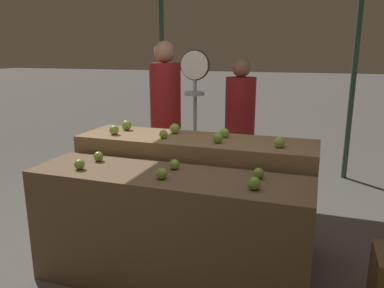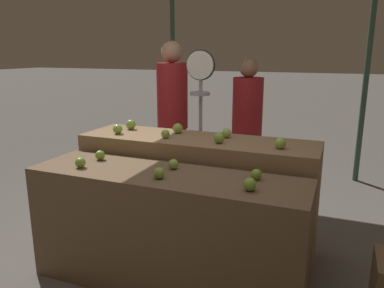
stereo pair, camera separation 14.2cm
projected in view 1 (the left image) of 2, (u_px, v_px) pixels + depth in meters
ground_plane at (169, 284)px, 2.77m from camera, size 60.00×60.00×0.00m
display_counter_front at (168, 231)px, 2.67m from camera, size 1.97×0.55×0.86m
display_counter_back at (195, 194)px, 3.21m from camera, size 1.97×0.55×0.98m
apple_front_0 at (80, 164)px, 2.66m from camera, size 0.08×0.08×0.08m
apple_front_1 at (162, 174)px, 2.46m from camera, size 0.08×0.08×0.08m
apple_front_2 at (254, 183)px, 2.27m from camera, size 0.08×0.08×0.08m
apple_front_3 at (98, 156)px, 2.86m from camera, size 0.08×0.08×0.08m
apple_front_4 at (174, 164)px, 2.66m from camera, size 0.07×0.07×0.07m
apple_front_5 at (259, 173)px, 2.47m from camera, size 0.07×0.07×0.07m
apple_back_0 at (114, 130)px, 3.21m from camera, size 0.08×0.08×0.08m
apple_back_1 at (163, 134)px, 3.06m from camera, size 0.07×0.07×0.07m
apple_back_2 at (218, 138)px, 2.91m from camera, size 0.08×0.08×0.08m
apple_back_3 at (280, 142)px, 2.77m from camera, size 0.08×0.08×0.08m
apple_back_4 at (127, 125)px, 3.40m from camera, size 0.09×0.09×0.09m
apple_back_5 at (175, 128)px, 3.25m from camera, size 0.09×0.09×0.09m
apple_back_6 at (224, 133)px, 3.10m from camera, size 0.08×0.08×0.08m
produce_scale at (195, 96)px, 3.74m from camera, size 0.30×0.20×1.70m
person_vendor_at_scale at (166, 109)px, 4.20m from camera, size 0.37×0.37×1.79m
person_customer_left at (240, 119)px, 4.28m from camera, size 0.44×0.44×1.61m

